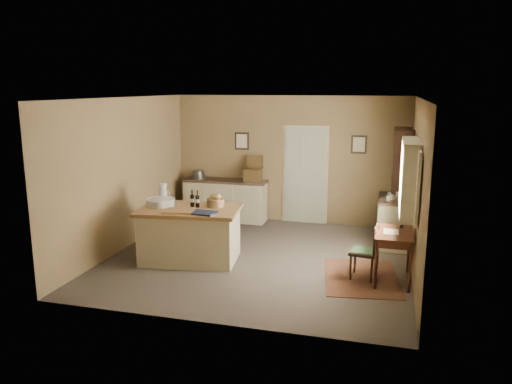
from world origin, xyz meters
TOP-DOWN VIEW (x-y plane):
  - ground at (0.00, 0.00)m, footprint 5.00×5.00m
  - wall_back at (0.00, 2.50)m, footprint 5.00×0.10m
  - wall_front at (0.00, -2.50)m, footprint 5.00×0.10m
  - wall_left at (-2.50, 0.00)m, footprint 0.10×5.00m
  - wall_right at (2.50, 0.00)m, footprint 0.10×5.00m
  - ceiling at (0.00, 0.00)m, footprint 5.00×5.00m
  - door at (0.35, 2.47)m, footprint 0.97×0.06m
  - framed_prints at (0.20, 2.48)m, footprint 2.82×0.02m
  - window at (2.42, -0.20)m, footprint 0.25×1.99m
  - work_island at (-1.10, -0.43)m, footprint 1.77×1.27m
  - sideboard at (-1.34, 2.20)m, footprint 1.82×0.52m
  - rug at (1.75, -0.47)m, footprint 1.31×1.74m
  - writing_desk at (2.20, -0.47)m, footprint 0.55×0.90m
  - desk_chair at (1.77, -0.49)m, footprint 0.44×0.44m
  - right_cabinet at (2.20, 1.33)m, footprint 0.57×1.02m
  - shelving_unit at (2.35, 2.00)m, footprint 0.36×0.95m

SIDE VIEW (x-z plane):
  - ground at x=0.00m, z-range 0.00..0.00m
  - rug at x=1.75m, z-range 0.00..0.01m
  - desk_chair at x=1.77m, z-range 0.00..0.83m
  - right_cabinet at x=2.20m, z-range -0.04..0.95m
  - sideboard at x=-1.34m, z-range -0.11..1.07m
  - work_island at x=-1.10m, z-range -0.12..1.08m
  - writing_desk at x=2.20m, z-range 0.26..1.08m
  - shelving_unit at x=2.35m, z-range 0.00..2.10m
  - door at x=0.35m, z-range 0.00..2.11m
  - wall_back at x=0.00m, z-range 0.00..2.70m
  - wall_front at x=0.00m, z-range 0.00..2.70m
  - wall_left at x=-2.50m, z-range 0.00..2.70m
  - wall_right at x=2.50m, z-range 0.00..2.70m
  - window at x=2.42m, z-range 0.99..2.11m
  - framed_prints at x=0.20m, z-range 1.53..1.91m
  - ceiling at x=0.00m, z-range 2.70..2.70m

